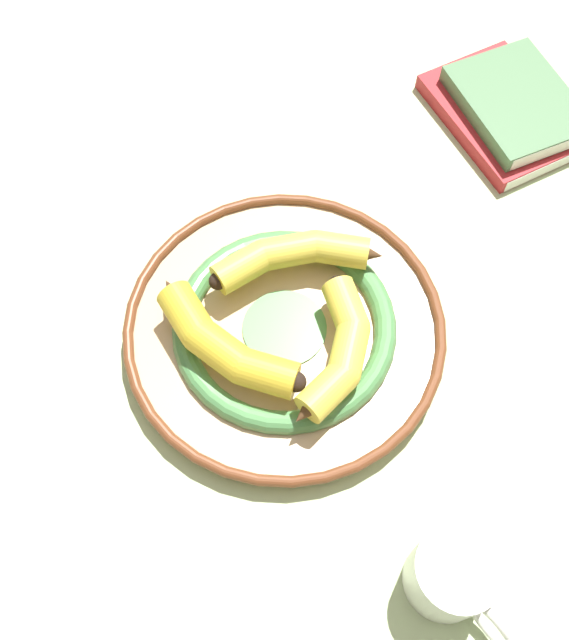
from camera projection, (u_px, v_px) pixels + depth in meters
The scene contains 7 objects.
ground_plane at pixel (261, 309), 0.83m from camera, with size 2.80×2.80×0.00m, color #B2C693.
decorative_bowl at pixel (284, 329), 0.80m from camera, with size 0.34×0.34×0.04m.
banana_a at pixel (340, 352), 0.75m from camera, with size 0.16×0.11×0.03m.
banana_b at pixel (294, 255), 0.80m from camera, with size 0.06×0.19×0.03m.
banana_c at pixel (221, 344), 0.75m from camera, with size 0.16×0.13×0.04m.
book_stack at pixel (510, 110), 0.93m from camera, with size 0.22×0.18×0.04m.
coffee_mug at pixel (454, 577), 0.66m from camera, with size 0.11×0.08×0.08m.
Camera 1 is at (0.38, -0.06, 0.74)m, focal length 42.00 mm.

